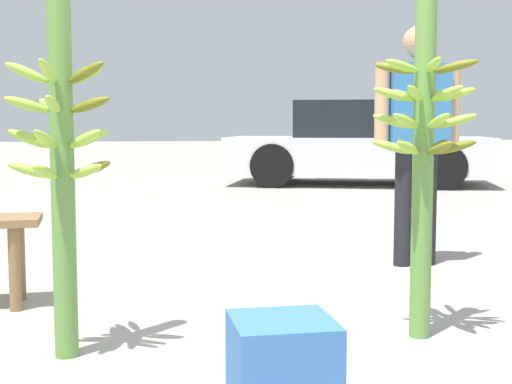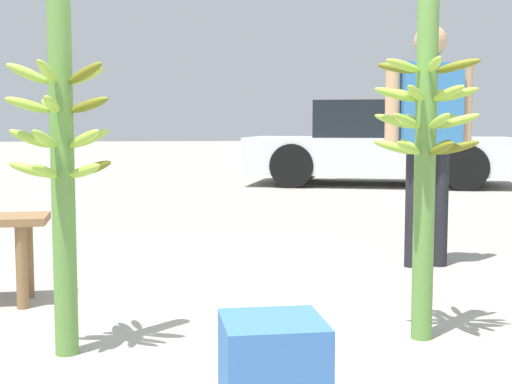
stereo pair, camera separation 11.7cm
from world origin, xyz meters
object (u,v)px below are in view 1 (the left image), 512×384
object	(u,v)px
banana_stalk_center	(423,141)
vendor_person	(417,124)
banana_stalk_left	(62,138)
parked_car	(361,144)
produce_crate	(283,368)

from	to	relation	value
banana_stalk_center	vendor_person	size ratio (longest dim) A/B	1.01
banana_stalk_left	parked_car	xyz separation A→B (m)	(3.98, 7.92, -0.25)
banana_stalk_left	produce_crate	size ratio (longest dim) A/B	5.37
parked_car	vendor_person	bearing A→B (deg)	-176.54
banana_stalk_left	banana_stalk_center	bearing A→B (deg)	-0.47
banana_stalk_center	banana_stalk_left	bearing A→B (deg)	179.53
produce_crate	banana_stalk_center	bearing A→B (deg)	43.20
banana_stalk_center	vendor_person	xyz separation A→B (m)	(0.64, 1.55, 0.08)
banana_stalk_left	vendor_person	distance (m)	2.66
banana_stalk_left	vendor_person	size ratio (longest dim) A/B	1.09
vendor_person	produce_crate	xyz separation A→B (m)	(-1.44, -2.30, -0.79)
parked_car	produce_crate	size ratio (longest dim) A/B	13.68
banana_stalk_left	banana_stalk_center	size ratio (longest dim) A/B	1.08
banana_stalk_center	produce_crate	xyz separation A→B (m)	(-0.80, -0.75, -0.71)
banana_stalk_center	produce_crate	world-z (taller)	banana_stalk_center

